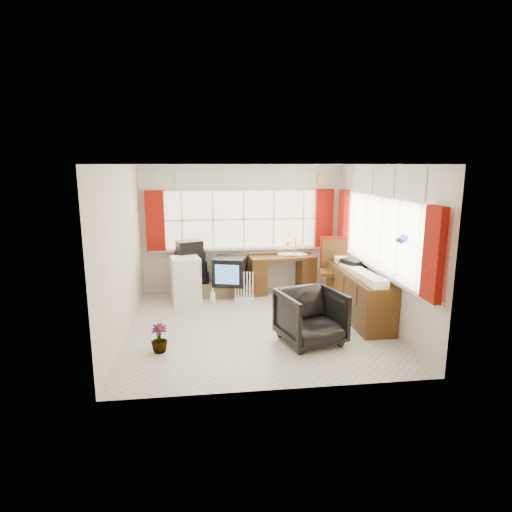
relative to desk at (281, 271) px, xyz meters
The scene contains 20 objects.
ground 1.99m from the desk, 112.12° to the right, with size 4.00×4.00×0.00m, color beige.
room_walls 2.23m from the desk, 112.12° to the right, with size 4.00×4.00×4.00m.
window_back 0.92m from the desk, 168.87° to the left, with size 3.70×0.12×3.60m.
window_right 2.23m from the desk, 56.04° to the right, with size 0.12×3.70×3.60m.
curtains 1.38m from the desk, 77.54° to the right, with size 3.83×3.83×1.15m.
overhead_cabinets 2.03m from the desk, 73.15° to the right, with size 3.98×3.98×0.48m.
desk is the anchor object (origin of this frame).
desk_lamp 0.66m from the desk, 21.65° to the right, with size 0.14×0.12×0.38m.
task_chair 1.13m from the desk, 40.79° to the right, with size 0.59×0.61×1.20m.
office_chair 2.55m from the desk, 91.20° to the right, with size 0.82×0.84×0.77m, color black.
radiator 0.95m from the desk, 149.32° to the right, with size 0.37×0.17×0.54m.
credenza 1.89m from the desk, 58.07° to the right, with size 0.50×2.00×0.85m.
file_tray 1.62m from the desk, 47.48° to the right, with size 0.30×0.39×0.13m, color black.
tv_bench 1.32m from the desk, behind, with size 1.40×0.50×0.25m, color olive.
crt_tv 1.08m from the desk, 166.53° to the right, with size 0.70×0.67×0.53m.
hifi_stack 1.81m from the desk, behind, with size 0.71×0.57×0.83m.
mini_fridge 1.93m from the desk, 165.48° to the right, with size 0.58×0.58×0.85m.
spray_bottle_a 1.54m from the desk, 156.67° to the right, with size 0.11×0.11×0.28m, color white.
spray_bottle_b 0.94m from the desk, 151.04° to the right, with size 0.09×0.09×0.20m, color #8FD5CB.
flower_vase 3.40m from the desk, 129.66° to the right, with size 0.22×0.22×0.39m, color black.
Camera 1 is at (-0.82, -6.35, 2.49)m, focal length 30.00 mm.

